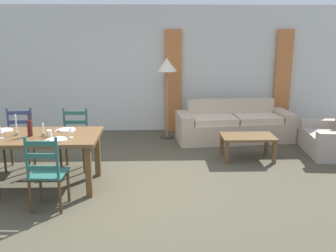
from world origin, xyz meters
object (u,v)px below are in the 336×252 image
(wine_glass_near_left, at_px, (1,130))
(wine_bottle, at_px, (30,128))
(couch, at_px, (233,126))
(armchair_upholstered, at_px, (334,140))
(dining_chair_far_left, at_px, (19,139))
(coffee_table, at_px, (248,139))
(dining_chair_far_right, at_px, (75,139))
(wine_glass_near_right, at_px, (70,130))
(dining_table, at_px, (31,141))
(coffee_cup_primary, at_px, (49,133))
(standing_lamp, at_px, (167,70))
(dining_chair_near_right, at_px, (47,173))

(wine_glass_near_left, bearing_deg, wine_bottle, 16.74)
(couch, xyz_separation_m, armchair_upholstered, (1.62, -0.97, -0.04))
(dining_chair_far_left, bearing_deg, wine_bottle, -60.30)
(coffee_table, xyz_separation_m, armchair_upholstered, (1.62, 0.24, -0.11))
(dining_chair_far_left, height_order, wine_glass_near_left, dining_chair_far_left)
(dining_chair_far_right, bearing_deg, wine_glass_near_right, -80.35)
(dining_chair_far_left, relative_size, coffee_table, 1.07)
(dining_table, distance_m, dining_chair_far_right, 0.88)
(coffee_cup_primary, bearing_deg, standing_lamp, 56.55)
(wine_glass_near_left, bearing_deg, coffee_cup_primary, 7.02)
(wine_glass_near_right, distance_m, armchair_upholstered, 4.61)
(dining_chair_far_left, xyz_separation_m, wine_bottle, (0.47, -0.82, 0.39))
(couch, bearing_deg, wine_bottle, -144.73)
(dining_table, relative_size, standing_lamp, 1.16)
(wine_glass_near_left, xyz_separation_m, coffee_cup_primary, (0.61, 0.08, -0.07))
(coffee_cup_primary, relative_size, armchair_upholstered, 0.07)
(wine_glass_near_left, distance_m, standing_lamp, 3.52)
(armchair_upholstered, bearing_deg, dining_chair_far_left, -174.36)
(coffee_cup_primary, xyz_separation_m, couch, (3.02, 2.35, -0.50))
(wine_bottle, height_order, armchair_upholstered, wine_bottle)
(dining_chair_near_right, bearing_deg, wine_bottle, 119.84)
(dining_chair_far_right, height_order, wine_glass_near_left, dining_chair_far_right)
(standing_lamp, bearing_deg, dining_chair_far_left, -144.99)
(dining_chair_near_right, distance_m, armchair_upholstered, 4.96)
(dining_chair_far_left, height_order, dining_chair_far_right, same)
(dining_chair_far_left, relative_size, couch, 0.41)
(coffee_cup_primary, bearing_deg, dining_chair_far_left, 130.80)
(standing_lamp, bearing_deg, coffee_table, -46.17)
(dining_table, distance_m, couch, 4.03)
(wine_glass_near_left, bearing_deg, couch, 33.74)
(dining_chair_near_right, bearing_deg, wine_glass_near_right, 73.46)
(wine_bottle, height_order, wine_glass_near_left, wine_bottle)
(dining_table, xyz_separation_m, wine_glass_near_left, (-0.33, -0.15, 0.20))
(wine_bottle, height_order, standing_lamp, standing_lamp)
(dining_chair_near_right, relative_size, armchair_upholstered, 0.78)
(dining_table, relative_size, wine_bottle, 6.01)
(wine_glass_near_right, relative_size, couch, 0.07)
(wine_bottle, bearing_deg, armchair_upholstered, 15.39)
(dining_chair_near_right, distance_m, dining_chair_far_left, 1.74)
(coffee_table, distance_m, armchair_upholstered, 1.65)
(dining_chair_far_right, bearing_deg, wine_glass_near_left, -131.14)
(dining_chair_far_left, height_order, coffee_cup_primary, dining_chair_far_left)
(dining_table, distance_m, dining_chair_near_right, 0.86)
(dining_chair_near_right, relative_size, wine_glass_near_left, 5.96)
(dining_chair_near_right, relative_size, dining_chair_far_left, 1.00)
(dining_chair_far_left, bearing_deg, coffee_table, 4.38)
(coffee_table, distance_m, standing_lamp, 2.21)
(wine_glass_near_right, distance_m, coffee_table, 3.01)
(wine_glass_near_left, distance_m, coffee_cup_primary, 0.62)
(wine_bottle, bearing_deg, wine_glass_near_right, -9.20)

